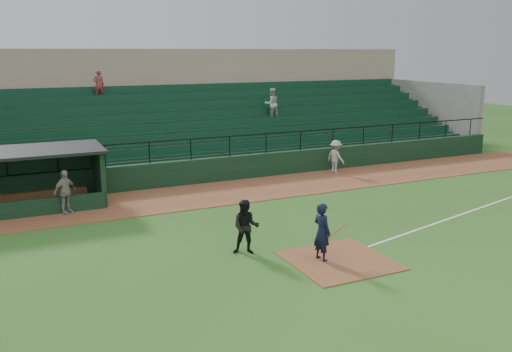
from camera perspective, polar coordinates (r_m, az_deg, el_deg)
name	(u,v)px	position (r m, az deg, el deg)	size (l,w,h in m)	color
ground	(321,250)	(17.61, 6.98, -7.82)	(90.00, 90.00, 0.00)	#2C5B1D
warning_track	(228,192)	(24.41, -2.99, -1.71)	(40.00, 4.00, 0.03)	brown
home_plate_dirt	(339,260)	(16.82, 8.80, -8.85)	(3.00, 3.00, 0.03)	brown
foul_line	(475,210)	(23.45, 22.23, -3.35)	(18.00, 0.09, 0.01)	white
stadium_structure	(173,121)	(31.84, -8.82, 5.85)	(38.00, 13.08, 6.40)	black
batter_at_plate	(322,232)	(16.48, 7.04, -5.93)	(1.07, 0.73, 1.82)	black
umpire	(246,227)	(16.90, -1.07, -5.46)	(0.85, 0.67, 1.76)	black
runner	(336,157)	(28.25, 8.48, 2.04)	(1.12, 0.64, 1.73)	#A39F99
dugout_player_a	(65,192)	(22.22, -19.65, -1.61)	(1.02, 0.43, 1.75)	#99948F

